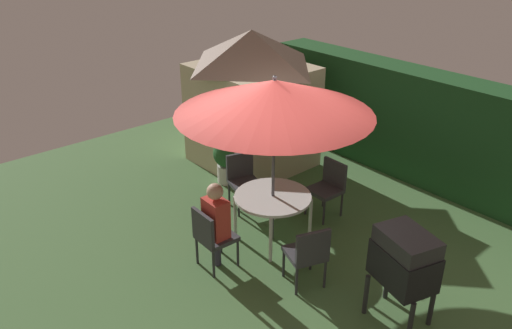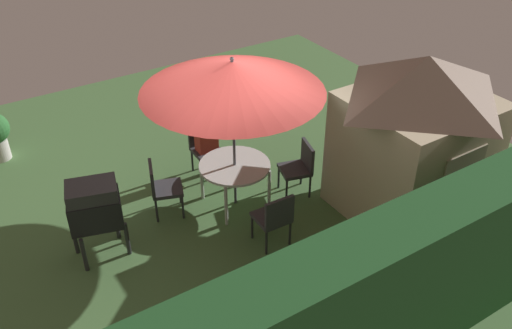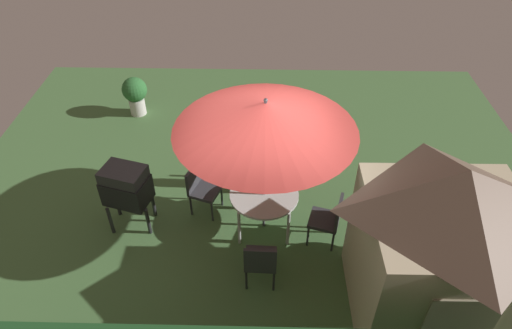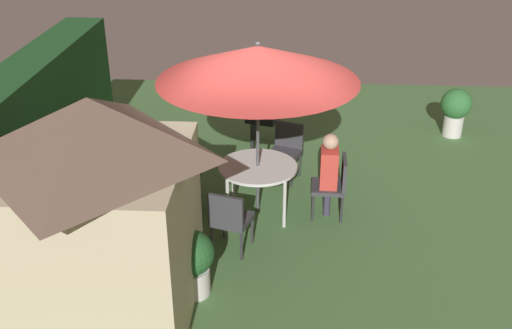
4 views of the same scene
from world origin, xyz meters
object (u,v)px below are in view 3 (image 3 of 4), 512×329
object	(u,v)px
chair_toward_house	(330,218)
potted_plant_by_shed	(387,238)
chair_near_shed	(267,162)
chair_far_side	(201,187)
garden_shed	(441,246)
patio_umbrella	(265,116)
potted_plant_by_grill	(135,93)
person_in_red	(267,154)
chair_toward_hedge	(261,261)
patio_table	(264,197)
bbq_grill	(126,187)

from	to	relation	value
chair_toward_house	potted_plant_by_shed	world-z (taller)	chair_toward_house
chair_near_shed	chair_far_side	world-z (taller)	same
chair_toward_house	garden_shed	bearing A→B (deg)	134.51
patio_umbrella	potted_plant_by_grill	size ratio (longest dim) A/B	2.97
patio_umbrella	person_in_red	distance (m)	1.74
chair_toward_hedge	potted_plant_by_grill	world-z (taller)	chair_toward_hedge
garden_shed	person_in_red	world-z (taller)	garden_shed
patio_table	chair_near_shed	distance (m)	1.09
patio_table	potted_plant_by_shed	size ratio (longest dim) A/B	1.35
patio_table	patio_umbrella	world-z (taller)	patio_umbrella
patio_table	bbq_grill	xyz separation A→B (m)	(2.20, -0.00, 0.17)
potted_plant_by_grill	bbq_grill	bearing A→B (deg)	101.59
patio_umbrella	potted_plant_by_grill	world-z (taller)	patio_umbrella
chair_toward_hedge	person_in_red	bearing A→B (deg)	-91.91
garden_shed	patio_table	size ratio (longest dim) A/B	2.30
chair_near_shed	patio_umbrella	bearing A→B (deg)	88.10
chair_near_shed	chair_toward_hedge	bearing A→B (deg)	88.09
patio_table	potted_plant_by_shed	world-z (taller)	potted_plant_by_shed
patio_umbrella	chair_toward_hedge	xyz separation A→B (m)	(0.04, 1.16, -1.70)
chair_toward_house	bbq_grill	bearing A→B (deg)	-5.32
patio_table	chair_far_side	size ratio (longest dim) A/B	1.23
patio_umbrella	person_in_red	world-z (taller)	patio_umbrella
chair_near_shed	chair_toward_house	size ratio (longest dim) A/B	1.00
bbq_grill	chair_far_side	xyz separation A→B (m)	(-1.12, -0.38, -0.33)
chair_near_shed	potted_plant_by_grill	distance (m)	3.76
bbq_grill	chair_toward_house	world-z (taller)	bbq_grill
patio_table	chair_near_shed	bearing A→B (deg)	-91.90
patio_table	chair_toward_house	xyz separation A→B (m)	(-1.04, 0.30, -0.15)
chair_far_side	potted_plant_by_grill	xyz separation A→B (m)	(1.82, -3.03, 0.01)
patio_table	potted_plant_by_shed	bearing A→B (deg)	161.09
bbq_grill	chair_near_shed	size ratio (longest dim) A/B	1.33
chair_near_shed	chair_far_side	bearing A→B (deg)	31.68
potted_plant_by_grill	chair_toward_house	bearing A→B (deg)	136.71
chair_toward_hedge	chair_toward_house	world-z (taller)	same
garden_shed	chair_far_side	distance (m)	3.89
chair_near_shed	potted_plant_by_grill	bearing A→B (deg)	-38.57
garden_shed	chair_toward_hedge	size ratio (longest dim) A/B	2.84
chair_far_side	potted_plant_by_shed	bearing A→B (deg)	160.84
chair_far_side	patio_table	bearing A→B (deg)	160.40
patio_table	garden_shed	bearing A→B (deg)	145.95
chair_near_shed	person_in_red	xyz separation A→B (m)	(0.00, 0.09, 0.26)
garden_shed	patio_umbrella	size ratio (longest dim) A/B	0.96
garden_shed	chair_toward_hedge	bearing A→B (deg)	-8.62
patio_table	bbq_grill	bearing A→B (deg)	-0.12
chair_near_shed	potted_plant_by_shed	size ratio (longest dim) A/B	1.09
chair_far_side	potted_plant_by_shed	xyz separation A→B (m)	(-2.96, 1.03, -0.06)
bbq_grill	person_in_red	world-z (taller)	person_in_red
bbq_grill	potted_plant_by_grill	distance (m)	3.50
bbq_grill	potted_plant_by_shed	world-z (taller)	bbq_grill
patio_table	chair_toward_house	size ratio (longest dim) A/B	1.23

